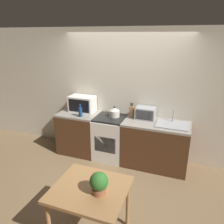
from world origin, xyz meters
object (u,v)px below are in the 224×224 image
Objects in this scene: dining_table at (90,195)px; stove_range at (110,138)px; microwave at (82,104)px; toaster_oven at (145,113)px; kettle at (115,112)px; bottle at (80,112)px.

stove_range is at bearing 103.60° from dining_table.
microwave reaches higher than toaster_oven.
stove_range is at bearing -10.48° from microwave.
stove_range is 1.98m from dining_table.
kettle is at bearing 101.27° from dining_table.
microwave is (-0.75, 0.07, 0.07)m from kettle.
microwave is 1.41× the size of toaster_oven.
stove_range is 1.69× the size of microwave.
toaster_oven is at bearing 84.21° from dining_table.
stove_range is 2.39× the size of toaster_oven.
kettle is 0.61m from toaster_oven.
kettle is 0.68m from bottle.
dining_table is (-0.21, -2.07, -0.35)m from toaster_oven.
kettle reaches higher than stove_range.
toaster_oven reaches higher than kettle.
dining_table is (1.15, -2.04, -0.40)m from microwave.
microwave is 0.33m from bottle.
microwave is 0.61× the size of dining_table.
bottle is (-0.64, -0.23, 0.01)m from kettle.
dining_table is (0.46, -1.92, 0.22)m from stove_range.
bottle reaches higher than kettle.
dining_table is at bearing -95.79° from toaster_oven.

